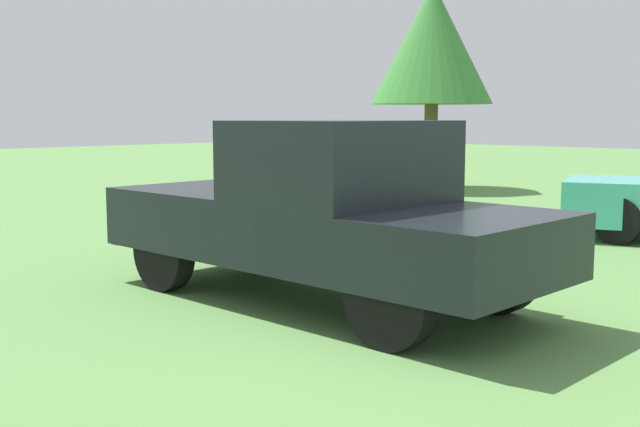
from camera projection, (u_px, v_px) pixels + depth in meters
The scene contains 3 objects.
ground_plane at pixel (373, 318), 7.29m from camera, with size 80.00×80.00×0.00m, color #5B8C47.
pickup_truck at pixel (329, 209), 7.76m from camera, with size 4.91×1.98×1.83m.
tree_back_left at pixel (432, 45), 19.89m from camera, with size 3.11×3.11×5.23m.
Camera 1 is at (-4.52, 5.52, 1.87)m, focal length 43.76 mm.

